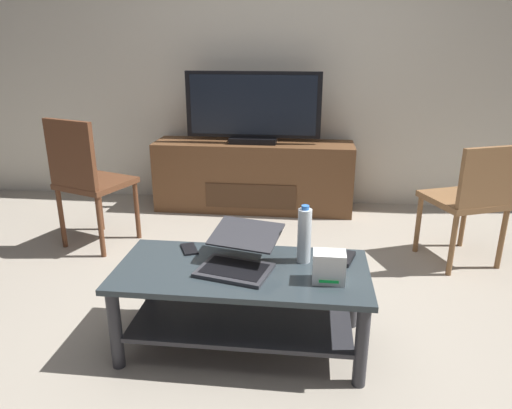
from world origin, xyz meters
TOP-DOWN VIEW (x-y plane):
  - ground_plane at (0.00, 0.00)m, footprint 7.68×7.68m
  - back_wall at (0.00, 2.17)m, footprint 6.40×0.12m
  - coffee_table at (-0.02, -0.19)m, footprint 1.20×0.56m
  - media_cabinet at (-0.21, 1.85)m, footprint 1.74×0.43m
  - television at (-0.21, 1.83)m, footprint 1.15×0.20m
  - dining_chair at (1.35, 0.88)m, footprint 0.57×0.57m
  - side_chair at (-1.28, 0.87)m, footprint 0.57×0.57m
  - laptop at (-0.03, -0.17)m, footprint 0.41×0.45m
  - router_box at (0.39, -0.27)m, footprint 0.14×0.10m
  - water_bottle_near at (0.27, -0.08)m, footprint 0.07×0.07m
  - cell_phone at (-0.32, -0.01)m, footprint 0.12×0.16m
  - tv_remote at (0.49, -0.05)m, footprint 0.09×0.17m

SIDE VIEW (x-z plane):
  - ground_plane at x=0.00m, z-range 0.00..0.00m
  - coffee_table at x=-0.02m, z-range 0.08..0.50m
  - media_cabinet at x=-0.21m, z-range 0.00..0.61m
  - cell_phone at x=-0.32m, z-range 0.42..0.43m
  - tv_remote at x=0.49m, z-range 0.42..0.44m
  - laptop at x=-0.03m, z-range 0.40..0.57m
  - dining_chair at x=1.35m, z-range 0.06..0.91m
  - router_box at x=0.39m, z-range 0.42..0.57m
  - side_chair at x=-1.28m, z-range 0.06..1.02m
  - water_bottle_near at x=0.27m, z-range 0.42..0.71m
  - television at x=-0.21m, z-range 0.60..1.20m
  - back_wall at x=0.00m, z-range 0.00..2.80m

